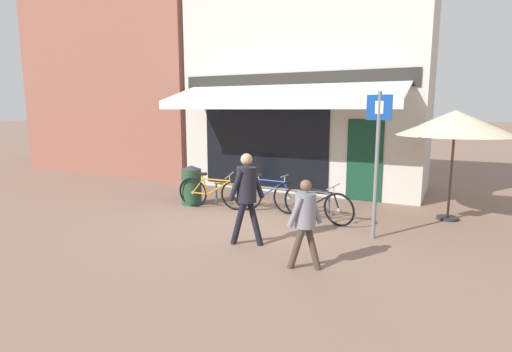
{
  "coord_description": "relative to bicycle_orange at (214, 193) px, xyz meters",
  "views": [
    {
      "loc": [
        3.84,
        -7.23,
        2.34
      ],
      "look_at": [
        0.41,
        -0.33,
        1.05
      ],
      "focal_mm": 28.0,
      "sensor_mm": 36.0,
      "label": 1
    }
  ],
  "objects": [
    {
      "name": "pedestrian_adult",
      "position": [
        1.89,
        -1.9,
        0.59
      ],
      "size": [
        0.58,
        0.5,
        1.62
      ],
      "rotation": [
        0.0,
        0.0,
        -0.11
      ],
      "color": "black",
      "rests_on": "ground_plane"
    },
    {
      "name": "litter_bin",
      "position": [
        -0.74,
        0.15,
        0.1
      ],
      "size": [
        0.5,
        0.5,
        0.98
      ],
      "color": "#23472D",
      "rests_on": "ground_plane"
    },
    {
      "name": "cafe_parasol",
      "position": [
        5.01,
        1.44,
        1.66
      ],
      "size": [
        2.33,
        2.33,
        2.33
      ],
      "color": "#4C3D2D",
      "rests_on": "ground_plane"
    },
    {
      "name": "bicycle_black",
      "position": [
        2.55,
        0.01,
        -0.01
      ],
      "size": [
        1.69,
        0.66,
        0.85
      ],
      "rotation": [
        0.1,
        0.0,
        -0.25
      ],
      "color": "black",
      "rests_on": "ground_plane"
    },
    {
      "name": "neighbour_building",
      "position": [
        -6.51,
        4.45,
        2.82
      ],
      "size": [
        7.53,
        4.0,
        6.42
      ],
      "color": "#8E5647",
      "rests_on": "ground_plane"
    },
    {
      "name": "pedestrian_child",
      "position": [
        3.15,
        -2.48,
        0.43
      ],
      "size": [
        0.49,
        0.46,
        1.36
      ],
      "rotation": [
        0.0,
        0.0,
        -0.11
      ],
      "color": "#47382D",
      "rests_on": "ground_plane"
    },
    {
      "name": "parking_sign",
      "position": [
        3.81,
        -0.56,
        1.22
      ],
      "size": [
        0.44,
        0.07,
        2.65
      ],
      "color": "slate",
      "rests_on": "ground_plane"
    },
    {
      "name": "ground_plane",
      "position": [
        1.18,
        -0.61,
        -0.39
      ],
      "size": [
        160.0,
        160.0,
        0.0
      ],
      "primitive_type": "plane",
      "color": "#846656"
    },
    {
      "name": "bicycle_blue",
      "position": [
        1.26,
        0.33,
        0.01
      ],
      "size": [
        1.76,
        0.52,
        0.89
      ],
      "rotation": [
        -0.06,
        0.0,
        0.07
      ],
      "color": "black",
      "rests_on": "ground_plane"
    },
    {
      "name": "bicycle_orange",
      "position": [
        0.0,
        0.0,
        0.0
      ],
      "size": [
        1.83,
        0.52,
        0.89
      ],
      "rotation": [
        0.12,
        0.0,
        0.15
      ],
      "color": "black",
      "rests_on": "ground_plane"
    },
    {
      "name": "bike_rack_rail",
      "position": [
        1.29,
        0.34,
        0.08
      ],
      "size": [
        2.94,
        0.04,
        0.57
      ],
      "color": "#47494F",
      "rests_on": "ground_plane"
    },
    {
      "name": "shop_front",
      "position": [
        0.92,
        3.93,
        2.64
      ],
      "size": [
        6.94,
        4.65,
        6.08
      ],
      "color": "beige",
      "rests_on": "ground_plane"
    }
  ]
}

